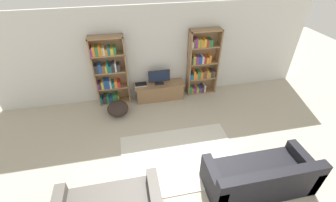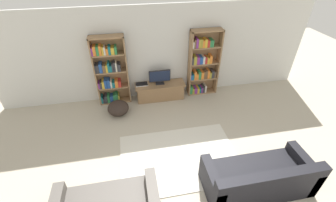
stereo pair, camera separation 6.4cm
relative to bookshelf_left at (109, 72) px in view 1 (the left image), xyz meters
name	(u,v)px [view 1 (the left image)]	position (x,y,z in m)	size (l,w,h in m)	color
wall_back	(158,53)	(1.36, 0.18, 0.35)	(8.80, 0.06, 2.60)	silver
bookshelf_left	(109,72)	(0.00, 0.00, 0.00)	(0.88, 0.30, 1.95)	#93704C
bookshelf_right	(201,64)	(2.62, 0.00, -0.01)	(0.88, 0.30, 1.95)	#93704C
tv_stand	(160,91)	(1.35, -0.12, -0.71)	(1.43, 0.46, 0.48)	#8E6B47
television	(159,77)	(1.35, -0.10, -0.25)	(0.61, 0.16, 0.42)	black
laptop	(141,84)	(0.83, -0.05, -0.46)	(0.35, 0.23, 0.03)	silver
area_rug	(180,157)	(1.39, -2.45, -0.94)	(2.53, 1.73, 0.02)	beige
couch_right_sofa	(259,177)	(2.65, -3.43, -0.67)	(1.98, 0.86, 0.80)	black
beanbag_ottoman	(118,109)	(0.12, -0.65, -0.76)	(0.56, 0.56, 0.38)	#2D231E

